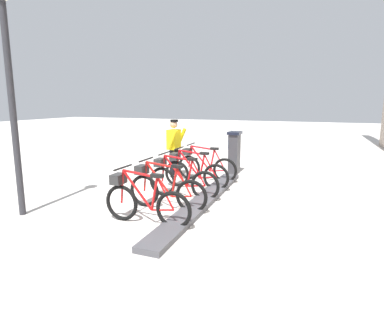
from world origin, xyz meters
TOP-DOWN VIEW (x-y plane):
  - ground_plane at (0.00, 0.00)m, footprint 60.00×60.00m
  - dock_rail_base at (0.00, 0.00)m, footprint 0.44×4.97m
  - payment_kiosk at (0.05, -3.02)m, footprint 0.36×0.52m
  - bike_docked_0 at (0.62, -1.88)m, footprint 1.72×0.54m
  - bike_docked_1 at (0.62, -1.05)m, footprint 1.72×0.54m
  - bike_docked_2 at (0.62, -0.22)m, footprint 1.72×0.54m
  - bike_docked_3 at (0.62, 0.62)m, footprint 1.72×0.54m
  - bike_docked_4 at (0.62, 1.45)m, footprint 1.72×0.54m
  - worker_near_rack at (1.55, -1.95)m, footprint 0.50×0.65m
  - lamp_post at (3.05, 1.89)m, footprint 0.32×0.32m

SIDE VIEW (x-z plane):
  - ground_plane at x=0.00m, z-range 0.00..0.00m
  - dock_rail_base at x=0.00m, z-range 0.00..0.10m
  - bike_docked_0 at x=0.62m, z-range -0.08..0.94m
  - bike_docked_1 at x=0.62m, z-range -0.08..0.94m
  - bike_docked_2 at x=0.62m, z-range -0.08..0.94m
  - bike_docked_3 at x=0.62m, z-range -0.08..0.94m
  - bike_docked_4 at x=0.62m, z-range -0.08..0.94m
  - payment_kiosk at x=0.05m, z-range 0.03..1.31m
  - worker_near_rack at x=1.55m, z-range 0.08..1.74m
  - lamp_post at x=3.05m, z-range 0.63..4.82m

